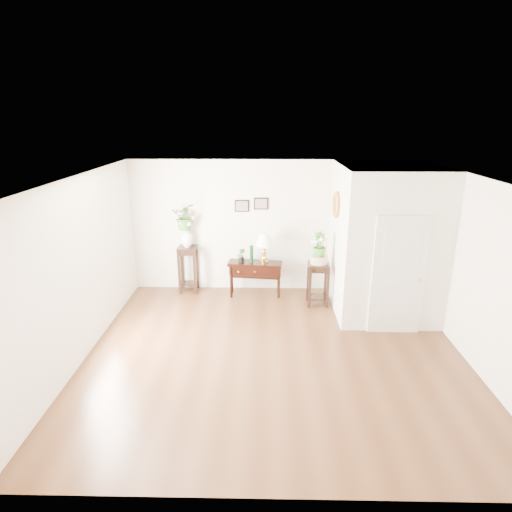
{
  "coord_description": "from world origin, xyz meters",
  "views": [
    {
      "loc": [
        -0.18,
        -6.05,
        3.65
      ],
      "look_at": [
        -0.33,
        1.3,
        1.22
      ],
      "focal_mm": 30.0,
      "sensor_mm": 36.0,
      "label": 1
    }
  ],
  "objects_px": {
    "console_table": "(255,279)",
    "plant_stand_b": "(318,284)",
    "plant_stand_a": "(188,269)",
    "table_lamp": "(264,246)"
  },
  "relations": [
    {
      "from": "console_table",
      "to": "plant_stand_b",
      "type": "bearing_deg",
      "value": -11.8
    },
    {
      "from": "plant_stand_a",
      "to": "plant_stand_b",
      "type": "relative_size",
      "value": 1.15
    },
    {
      "from": "plant_stand_a",
      "to": "table_lamp",
      "type": "bearing_deg",
      "value": -7.71
    },
    {
      "from": "plant_stand_b",
      "to": "console_table",
      "type": "bearing_deg",
      "value": 161.88
    },
    {
      "from": "console_table",
      "to": "table_lamp",
      "type": "height_order",
      "value": "table_lamp"
    },
    {
      "from": "plant_stand_a",
      "to": "plant_stand_b",
      "type": "xyz_separation_m",
      "value": [
        2.71,
        -0.64,
        -0.06
      ]
    },
    {
      "from": "table_lamp",
      "to": "plant_stand_a",
      "type": "distance_m",
      "value": 1.75
    },
    {
      "from": "plant_stand_a",
      "to": "console_table",
      "type": "bearing_deg",
      "value": -8.73
    },
    {
      "from": "plant_stand_b",
      "to": "table_lamp",
      "type": "bearing_deg",
      "value": 158.91
    },
    {
      "from": "table_lamp",
      "to": "plant_stand_b",
      "type": "relative_size",
      "value": 0.73
    }
  ]
}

